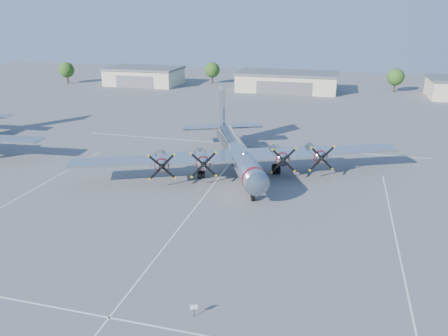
% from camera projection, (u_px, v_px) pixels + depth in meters
% --- Properties ---
extents(ground, '(260.00, 260.00, 0.00)m').
position_uv_depth(ground, '(200.00, 202.00, 52.69)').
color(ground, '#5D5D5F').
rests_on(ground, ground).
extents(parking_lines, '(60.00, 50.08, 0.01)m').
position_uv_depth(parking_lines, '(195.00, 208.00, 51.10)').
color(parking_lines, silver).
rests_on(parking_lines, ground).
extents(hangar_west, '(22.60, 14.60, 5.40)m').
position_uv_depth(hangar_west, '(144.00, 76.00, 137.30)').
color(hangar_west, beige).
rests_on(hangar_west, ground).
extents(hangar_center, '(28.60, 14.60, 5.40)m').
position_uv_depth(hangar_center, '(287.00, 81.00, 126.32)').
color(hangar_center, beige).
rests_on(hangar_center, ground).
extents(tree_far_west, '(4.80, 4.80, 6.64)m').
position_uv_depth(tree_far_west, '(67.00, 70.00, 139.29)').
color(tree_far_west, '#382619').
rests_on(tree_far_west, ground).
extents(tree_west, '(4.80, 4.80, 6.64)m').
position_uv_depth(tree_west, '(212.00, 70.00, 139.22)').
color(tree_west, '#382619').
rests_on(tree_west, ground).
extents(tree_east, '(4.80, 4.80, 6.64)m').
position_uv_depth(tree_east, '(396.00, 77.00, 123.99)').
color(tree_east, '#382619').
rests_on(tree_east, ground).
extents(main_bomber_b29, '(54.00, 46.81, 10.02)m').
position_uv_depth(main_bomber_b29, '(236.00, 171.00, 62.89)').
color(main_bomber_b29, silver).
rests_on(main_bomber_b29, ground).
extents(info_placard, '(0.52, 0.25, 1.05)m').
position_uv_depth(info_placard, '(194.00, 308.00, 32.55)').
color(info_placard, black).
rests_on(info_placard, ground).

